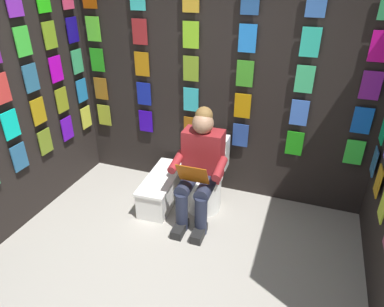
% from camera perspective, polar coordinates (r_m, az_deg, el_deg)
% --- Properties ---
extents(ground_plane, '(30.00, 30.00, 0.00)m').
position_cam_1_polar(ground_plane, '(3.00, -7.11, -23.27)').
color(ground_plane, '#9E998E').
extents(display_wall_back, '(3.38, 0.14, 2.42)m').
position_cam_1_polar(display_wall_back, '(3.75, 4.46, 10.74)').
color(display_wall_back, black).
rests_on(display_wall_back, ground).
extents(display_wall_right, '(0.14, 1.78, 2.42)m').
position_cam_1_polar(display_wall_right, '(3.81, -25.45, 8.40)').
color(display_wall_right, black).
rests_on(display_wall_right, ground).
extents(toilet, '(0.41, 0.56, 0.77)m').
position_cam_1_polar(toilet, '(3.75, 2.30, -4.21)').
color(toilet, white).
rests_on(toilet, ground).
extents(person_reading, '(0.53, 0.69, 1.19)m').
position_cam_1_polar(person_reading, '(3.42, 1.28, -2.27)').
color(person_reading, maroon).
rests_on(person_reading, ground).
extents(comic_longbox_near, '(0.36, 0.82, 0.33)m').
position_cam_1_polar(comic_longbox_near, '(3.89, -4.98, -5.83)').
color(comic_longbox_near, white).
rests_on(comic_longbox_near, ground).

